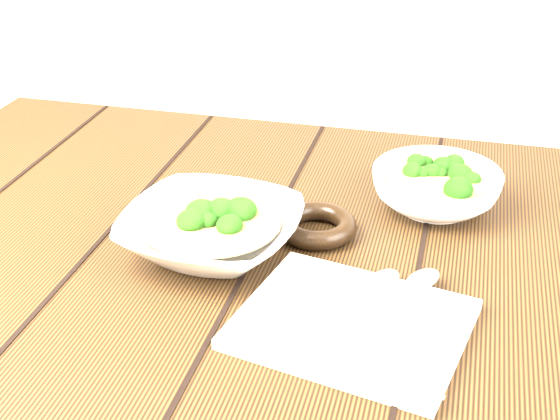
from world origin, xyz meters
name	(u,v)px	position (x,y,z in m)	size (l,w,h in m)	color
table	(277,321)	(0.00, 0.00, 0.63)	(1.20, 0.80, 0.75)	#36230F
soup_bowl_front	(211,230)	(-0.07, -0.03, 0.78)	(0.23, 0.23, 0.06)	silver
soup_bowl_back	(436,188)	(0.19, 0.15, 0.78)	(0.19, 0.19, 0.06)	silver
trivet	(317,226)	(0.04, 0.04, 0.76)	(0.10, 0.10, 0.03)	black
napkin	(352,324)	(0.12, -0.15, 0.76)	(0.23, 0.19, 0.01)	beige
spoon_left	(364,295)	(0.13, -0.11, 0.77)	(0.10, 0.18, 0.01)	#9D998A
spoon_right	(404,293)	(0.17, -0.09, 0.77)	(0.10, 0.18, 0.01)	#9D998A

